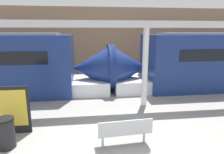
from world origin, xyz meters
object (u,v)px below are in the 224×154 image
object	(u,v)px
poster_board	(12,110)
support_column_near	(145,68)
bench_near	(125,130)
trash_bin	(5,133)

from	to	relation	value
poster_board	support_column_near	distance (m)	5.42
bench_near	support_column_near	size ratio (longest dim) A/B	0.46
trash_bin	poster_board	world-z (taller)	poster_board
bench_near	trash_bin	world-z (taller)	trash_bin
bench_near	trash_bin	distance (m)	3.41
trash_bin	support_column_near	bearing A→B (deg)	30.17
bench_near	trash_bin	bearing A→B (deg)	168.86
trash_bin	bench_near	bearing A→B (deg)	-7.02
support_column_near	trash_bin	bearing A→B (deg)	-149.83
support_column_near	poster_board	bearing A→B (deg)	-158.04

